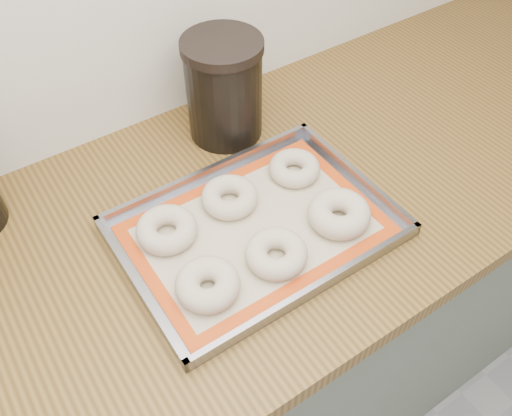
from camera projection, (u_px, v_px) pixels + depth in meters
cabinet at (171, 379)px, 1.26m from camera, size 3.00×0.65×0.86m
countertop at (140, 264)px, 0.92m from camera, size 3.06×0.68×0.04m
baking_tray at (256, 228)px, 0.94m from camera, size 0.46×0.33×0.03m
baking_mat at (256, 229)px, 0.94m from camera, size 0.42×0.29×0.00m
bagel_front_left at (208, 285)px, 0.84m from camera, size 0.12×0.12×0.04m
bagel_front_mid at (276, 254)px, 0.88m from camera, size 0.11×0.11×0.04m
bagel_front_right at (339, 214)px, 0.94m from camera, size 0.13×0.13×0.04m
bagel_back_left at (167, 230)px, 0.92m from camera, size 0.13×0.13×0.04m
bagel_back_mid at (230, 197)px, 0.97m from camera, size 0.12×0.12×0.04m
bagel_back_right at (294, 168)px, 1.02m from camera, size 0.10×0.10×0.03m
canister_right at (224, 89)px, 1.05m from camera, size 0.16×0.16×0.21m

